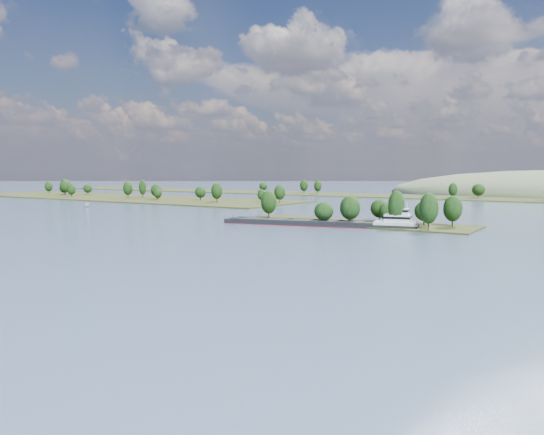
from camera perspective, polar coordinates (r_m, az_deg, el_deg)
The scene contains 6 objects.
ground at distance 169.16m, azimuth 0.15°, elevation -2.40°, with size 1800.00×1800.00×0.00m, color #3D516A.
tree_island at distance 217.46m, azimuth 10.01°, elevation 0.28°, with size 100.00×32.00×15.15m.
left_bank at distance 425.72m, azimuth -15.82°, elevation 2.14°, with size 300.00×80.00×15.28m.
back_shoreline at distance 429.49m, azimuth 21.77°, elevation 1.94°, with size 900.00×60.00×14.98m.
cargo_barge at distance 210.41m, azimuth 6.40°, elevation -0.57°, with size 78.23×26.23×10.56m.
motorboat at distance 332.90m, azimuth -19.25°, elevation 1.28°, with size 2.49×6.63×2.56m, color silver.
Camera 1 is at (90.37, -21.23, 22.43)m, focal length 35.00 mm.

